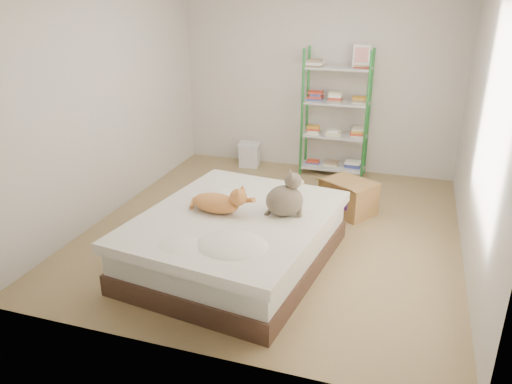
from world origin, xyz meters
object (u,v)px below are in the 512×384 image
at_px(white_bin, 249,154).
at_px(orange_cat, 216,201).
at_px(bed, 236,239).
at_px(grey_cat, 285,194).
at_px(cardboard_box, 348,197).
at_px(shelf_unit, 336,117).

bearing_deg(white_bin, orange_cat, -77.93).
distance_m(bed, grey_cat, 0.64).
relative_size(orange_cat, grey_cat, 1.31).
bearing_deg(cardboard_box, shelf_unit, 138.79).
bearing_deg(orange_cat, shelf_unit, 82.84).
bearing_deg(bed, orange_cat, -174.46).
distance_m(bed, shelf_unit, 2.80).
height_order(grey_cat, white_bin, grey_cat).
relative_size(orange_cat, cardboard_box, 0.75).
bearing_deg(bed, white_bin, 113.63).
xyz_separation_m(bed, cardboard_box, (0.83, 1.47, -0.06)).
relative_size(grey_cat, white_bin, 1.20).
xyz_separation_m(bed, white_bin, (-0.76, 2.67, -0.08)).
bearing_deg(white_bin, shelf_unit, 1.88).
relative_size(bed, orange_cat, 4.00).
distance_m(bed, orange_cat, 0.41).
height_order(bed, grey_cat, grey_cat).
bearing_deg(bed, grey_cat, 24.08).
bearing_deg(bed, cardboard_box, 68.24).
distance_m(grey_cat, white_bin, 2.86).
bearing_deg(bed, shelf_unit, 88.41).
height_order(orange_cat, grey_cat, grey_cat).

